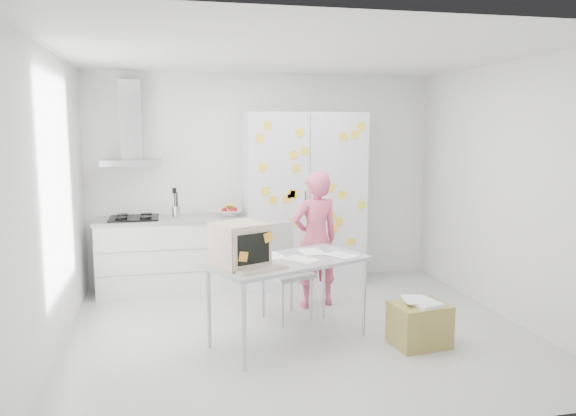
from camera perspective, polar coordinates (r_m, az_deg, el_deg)
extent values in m
cube|color=silver|center=(5.74, 1.15, -12.46)|extent=(4.50, 4.00, 0.02)
cube|color=white|center=(7.36, -2.43, 3.01)|extent=(4.50, 0.02, 2.70)
cube|color=white|center=(5.36, -22.90, 0.41)|extent=(0.02, 4.00, 2.70)
cube|color=white|center=(6.32, 21.45, 1.58)|extent=(0.02, 4.00, 2.70)
cube|color=white|center=(5.42, 1.23, 15.45)|extent=(4.50, 4.00, 0.02)
cube|color=white|center=(7.10, -11.58, -4.79)|extent=(1.80, 0.60, 0.88)
cube|color=gray|center=(6.78, -11.58, -4.20)|extent=(1.76, 0.01, 0.01)
cube|color=gray|center=(6.84, -11.51, -6.49)|extent=(1.76, 0.01, 0.01)
cube|color=#9E9E99|center=(7.02, -11.69, -1.12)|extent=(1.84, 0.63, 0.04)
cube|color=black|center=(7.02, -15.36, -1.03)|extent=(0.58, 0.50, 0.03)
cylinder|color=black|center=(6.91, -16.58, -0.98)|extent=(0.14, 0.14, 0.02)
cylinder|color=black|center=(6.89, -14.26, -0.91)|extent=(0.14, 0.14, 0.02)
cylinder|color=black|center=(7.15, -16.44, -0.67)|extent=(0.14, 0.14, 0.02)
cylinder|color=black|center=(7.13, -14.20, -0.61)|extent=(0.14, 0.14, 0.02)
cylinder|color=silver|center=(7.00, -11.30, -0.38)|extent=(0.10, 0.10, 0.14)
cylinder|color=black|center=(7.00, -11.45, 0.43)|extent=(0.01, 0.01, 0.30)
cylinder|color=black|center=(6.98, -11.17, 0.42)|extent=(0.01, 0.01, 0.30)
cylinder|color=black|center=(7.01, -11.28, 0.45)|extent=(0.01, 0.01, 0.30)
cube|color=black|center=(6.98, -11.48, 1.74)|extent=(0.05, 0.01, 0.07)
imported|color=white|center=(7.05, -6.00, -0.48)|extent=(0.31, 0.31, 0.08)
sphere|color=#B2140F|center=(7.06, -6.51, -0.25)|extent=(0.08, 0.08, 0.08)
sphere|color=#B2140F|center=(7.00, -5.71, -0.31)|extent=(0.08, 0.08, 0.08)
sphere|color=#B2140F|center=(7.09, -5.48, -0.20)|extent=(0.08, 0.08, 0.08)
cylinder|color=yellow|center=(7.05, -6.19, 0.12)|extent=(0.09, 0.17, 0.10)
cylinder|color=yellow|center=(7.06, -5.99, 0.12)|extent=(0.04, 0.17, 0.10)
cylinder|color=yellow|center=(7.06, -5.78, 0.13)|extent=(0.08, 0.17, 0.10)
cube|color=silver|center=(7.00, -15.55, 4.50)|extent=(0.70, 0.48, 0.07)
cube|color=silver|center=(7.11, -15.66, 8.58)|extent=(0.26, 0.24, 0.95)
cube|color=silver|center=(7.16, 1.58, 0.86)|extent=(1.50, 0.65, 2.20)
cube|color=slate|center=(6.85, 2.23, 0.51)|extent=(0.01, 0.01, 2.16)
cube|color=silver|center=(6.82, 1.77, 0.48)|extent=(0.02, 0.02, 0.30)
cube|color=silver|center=(6.85, 2.74, 0.51)|extent=(0.02, 0.02, 0.30)
cube|color=yellow|center=(6.90, 5.63, 7.23)|extent=(0.10, 0.00, 0.10)
cube|color=yellow|center=(6.95, 6.81, 7.42)|extent=(0.12, 0.00, 0.12)
cube|color=yellow|center=(7.05, 7.50, 0.28)|extent=(0.12, 0.00, 0.12)
cube|color=yellow|center=(6.78, 0.34, 1.39)|extent=(0.10, 0.00, 0.10)
cube|color=yellow|center=(6.82, 2.35, 2.62)|extent=(0.12, 0.00, 0.12)
cube|color=yellow|center=(6.99, 5.21, -1.38)|extent=(0.12, 0.00, 0.12)
cube|color=yellow|center=(6.84, 0.63, -1.47)|extent=(0.10, 0.00, 0.10)
cube|color=yellow|center=(6.75, 1.20, 7.65)|extent=(0.12, 0.00, 0.12)
cube|color=yellow|center=(6.92, 2.97, -1.85)|extent=(0.12, 0.00, 0.12)
cube|color=yellow|center=(6.95, 5.51, 1.35)|extent=(0.12, 0.00, 0.12)
cube|color=yellow|center=(6.95, 4.53, -0.73)|extent=(0.10, 0.00, 0.10)
cube|color=yellow|center=(6.74, 0.52, 5.41)|extent=(0.12, 0.00, 0.12)
cube|color=yellow|center=(6.74, -1.55, 0.80)|extent=(0.10, 0.00, 0.10)
cube|color=yellow|center=(6.71, -2.31, 1.73)|extent=(0.10, 0.00, 0.10)
cube|color=yellow|center=(6.66, -2.86, 7.09)|extent=(0.11, 0.00, 0.11)
cube|color=yellow|center=(6.92, 1.66, -3.72)|extent=(0.10, 0.00, 0.10)
cube|color=yellow|center=(6.79, 0.62, 1.45)|extent=(0.11, 0.00, 0.11)
cube|color=yellow|center=(7.08, 6.43, -3.43)|extent=(0.11, 0.00, 0.11)
cube|color=yellow|center=(6.97, 7.46, 8.21)|extent=(0.10, 0.00, 0.10)
cube|color=yellow|center=(6.76, 0.89, 4.04)|extent=(0.10, 0.00, 0.10)
cube|color=yellow|center=(6.77, -0.07, 0.95)|extent=(0.11, 0.00, 0.11)
cube|color=yellow|center=(6.99, 3.64, -4.18)|extent=(0.10, 0.00, 0.10)
cube|color=yellow|center=(6.67, -2.05, 8.29)|extent=(0.10, 0.00, 0.10)
cube|color=yellow|center=(6.68, -2.57, 4.11)|extent=(0.12, 0.00, 0.12)
cube|color=yellow|center=(6.98, 4.66, -2.11)|extent=(0.11, 0.00, 0.11)
cube|color=yellow|center=(6.77, 1.64, 5.82)|extent=(0.11, 0.00, 0.11)
cube|color=yellow|center=(6.90, 4.40, 2.06)|extent=(0.11, 0.00, 0.11)
cube|color=yellow|center=(6.90, 2.38, -1.97)|extent=(0.11, 0.00, 0.11)
imported|color=#E1577A|center=(6.31, 2.80, -3.22)|extent=(0.62, 0.48, 1.53)
cube|color=#AAB2B5|center=(5.23, 0.05, -5.44)|extent=(1.65, 1.27, 0.03)
cylinder|color=silver|center=(4.74, -4.50, -11.99)|extent=(0.05, 0.05, 0.76)
cylinder|color=silver|center=(5.53, 7.71, -9.08)|extent=(0.05, 0.05, 0.76)
cylinder|color=silver|center=(5.25, -8.05, -10.04)|extent=(0.05, 0.05, 0.76)
cylinder|color=silver|center=(5.97, 3.61, -7.71)|extent=(0.05, 0.05, 0.76)
cube|color=beige|center=(5.00, -4.96, -3.69)|extent=(0.54, 0.55, 0.38)
cube|color=beige|center=(4.81, -3.59, -4.14)|extent=(0.36, 0.17, 0.34)
cube|color=black|center=(4.80, -3.52, -4.16)|extent=(0.29, 0.13, 0.26)
cube|color=#FFA72E|center=(4.76, -4.56, -4.95)|extent=(0.09, 0.04, 0.10)
cube|color=#FFA72E|center=(4.86, -2.02, -2.99)|extent=(0.09, 0.04, 0.10)
cube|color=beige|center=(4.84, -2.70, -6.22)|extent=(0.49, 0.33, 0.03)
cube|color=gray|center=(4.84, -2.70, -6.05)|extent=(0.43, 0.28, 0.01)
cube|color=white|center=(5.25, 1.33, -5.21)|extent=(0.37, 0.38, 0.00)
cube|color=white|center=(5.54, 2.38, -4.46)|extent=(0.24, 0.33, 0.00)
cube|color=white|center=(5.41, 5.41, -4.77)|extent=(0.35, 0.38, 0.00)
cube|color=white|center=(5.37, -1.74, -4.90)|extent=(0.30, 0.36, 0.00)
cube|color=#B6B6B4|center=(5.93, -0.11, -6.75)|extent=(0.59, 0.59, 0.04)
cube|color=#B6B6B4|center=(6.04, -1.22, -3.87)|extent=(0.41, 0.19, 0.50)
cylinder|color=#B1B1B6|center=(5.76, -0.58, -9.84)|extent=(0.04, 0.04, 0.46)
cylinder|color=#B1B1B6|center=(5.96, 2.37, -9.21)|extent=(0.04, 0.04, 0.46)
cylinder|color=#B1B1B6|center=(6.05, -2.55, -8.95)|extent=(0.04, 0.04, 0.46)
cylinder|color=#B1B1B6|center=(6.25, 0.33, -8.39)|extent=(0.04, 0.04, 0.46)
cube|color=#A59447|center=(5.46, 13.21, -11.47)|extent=(0.54, 0.45, 0.40)
cube|color=white|center=(5.39, 13.58, -9.34)|extent=(0.31, 0.36, 0.03)
cube|color=white|center=(5.40, 12.80, -9.04)|extent=(0.26, 0.33, 0.00)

